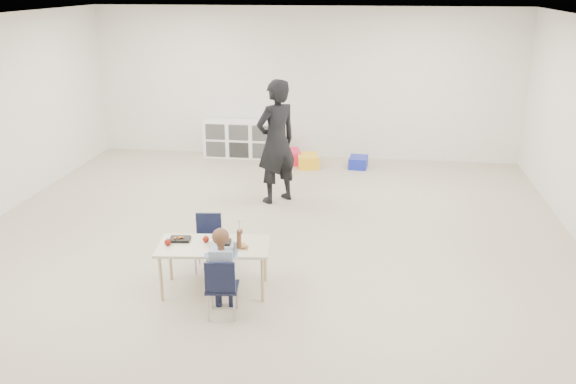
# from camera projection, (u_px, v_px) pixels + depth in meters

# --- Properties ---
(room) EXTENTS (9.00, 9.02, 2.80)m
(room) POSITION_uv_depth(u_px,v_px,m) (262.00, 145.00, 7.18)
(room) COLOR #B8AA8E
(room) RESTS_ON ground
(table) EXTENTS (1.26, 0.73, 0.55)m
(table) POSITION_uv_depth(u_px,v_px,m) (215.00, 267.00, 6.63)
(table) COLOR beige
(table) RESTS_ON ground
(chair_near) EXTENTS (0.35, 0.33, 0.66)m
(chair_near) POSITION_uv_depth(u_px,v_px,m) (222.00, 286.00, 6.12)
(chair_near) COLOR black
(chair_near) RESTS_ON ground
(chair_far) EXTENTS (0.35, 0.33, 0.66)m
(chair_far) POSITION_uv_depth(u_px,v_px,m) (208.00, 244.00, 7.11)
(chair_far) COLOR black
(chair_far) RESTS_ON ground
(child) EXTENTS (0.49, 0.49, 1.04)m
(child) POSITION_uv_depth(u_px,v_px,m) (222.00, 269.00, 6.06)
(child) COLOR #BCDAFF
(child) RESTS_ON chair_near
(lunch_tray_near) EXTENTS (0.24, 0.18, 0.03)m
(lunch_tray_near) POSITION_uv_depth(u_px,v_px,m) (221.00, 242.00, 6.57)
(lunch_tray_near) COLOR black
(lunch_tray_near) RESTS_ON table
(lunch_tray_far) EXTENTS (0.24, 0.18, 0.03)m
(lunch_tray_far) POSITION_uv_depth(u_px,v_px,m) (180.00, 239.00, 6.65)
(lunch_tray_far) COLOR black
(lunch_tray_far) RESTS_ON table
(milk_carton) EXTENTS (0.08, 0.08, 0.10)m
(milk_carton) POSITION_uv_depth(u_px,v_px,m) (213.00, 244.00, 6.43)
(milk_carton) COLOR white
(milk_carton) RESTS_ON table
(bread_roll) EXTENTS (0.09, 0.09, 0.07)m
(bread_roll) POSITION_uv_depth(u_px,v_px,m) (242.00, 245.00, 6.45)
(bread_roll) COLOR tan
(bread_roll) RESTS_ON table
(apple_near) EXTENTS (0.07, 0.07, 0.07)m
(apple_near) POSITION_uv_depth(u_px,v_px,m) (206.00, 239.00, 6.60)
(apple_near) COLOR maroon
(apple_near) RESTS_ON table
(apple_far) EXTENTS (0.07, 0.07, 0.07)m
(apple_far) POSITION_uv_depth(u_px,v_px,m) (168.00, 242.00, 6.51)
(apple_far) COLOR maroon
(apple_far) RESTS_ON table
(cubby_shelf) EXTENTS (1.40, 0.40, 0.70)m
(cubby_shelf) POSITION_uv_depth(u_px,v_px,m) (241.00, 139.00, 11.69)
(cubby_shelf) COLOR white
(cubby_shelf) RESTS_ON ground
(adult) EXTENTS (0.80, 0.80, 1.88)m
(adult) POSITION_uv_depth(u_px,v_px,m) (276.00, 142.00, 9.14)
(adult) COLOR black
(adult) RESTS_ON ground
(bin_red) EXTENTS (0.50, 0.57, 0.24)m
(bin_red) POSITION_uv_depth(u_px,v_px,m) (290.00, 157.00, 11.35)
(bin_red) COLOR red
(bin_red) RESTS_ON ground
(bin_yellow) EXTENTS (0.45, 0.53, 0.23)m
(bin_yellow) POSITION_uv_depth(u_px,v_px,m) (308.00, 161.00, 11.12)
(bin_yellow) COLOR yellow
(bin_yellow) RESTS_ON ground
(bin_blue) EXTENTS (0.35, 0.44, 0.20)m
(bin_blue) POSITION_uv_depth(u_px,v_px,m) (358.00, 162.00, 11.08)
(bin_blue) COLOR #1523A3
(bin_blue) RESTS_ON ground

